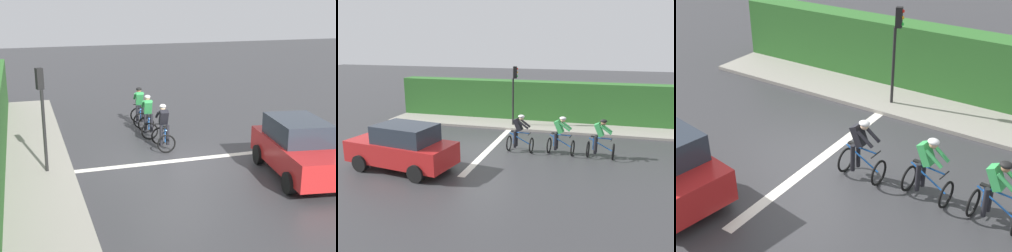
% 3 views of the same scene
% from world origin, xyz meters
% --- Properties ---
extents(ground_plane, '(80.00, 80.00, 0.00)m').
position_xyz_m(ground_plane, '(0.00, 0.00, 0.00)').
color(ground_plane, '#333335').
extents(sidewalk_kerb, '(2.80, 18.19, 0.12)m').
position_xyz_m(sidewalk_kerb, '(-4.71, 2.00, 0.06)').
color(sidewalk_kerb, gray).
rests_on(sidewalk_kerb, ground).
extents(stone_wall_low, '(0.44, 18.19, 0.68)m').
position_xyz_m(stone_wall_low, '(-5.61, 2.00, 0.34)').
color(stone_wall_low, gray).
rests_on(stone_wall_low, ground).
extents(hedge_wall, '(1.10, 18.19, 2.36)m').
position_xyz_m(hedge_wall, '(-5.91, 2.00, 1.18)').
color(hedge_wall, '#2D6628').
rests_on(hedge_wall, ground).
extents(road_marking_stop_line, '(7.00, 0.30, 0.01)m').
position_xyz_m(road_marking_stop_line, '(0.00, 0.32, 0.00)').
color(road_marking_stop_line, silver).
rests_on(road_marking_stop_line, ground).
extents(cyclist_lead, '(0.79, 1.15, 1.66)m').
position_xyz_m(cyclist_lead, '(0.08, 5.08, 0.80)').
color(cyclist_lead, black).
rests_on(cyclist_lead, ground).
extents(cyclist_second, '(0.81, 1.16, 1.66)m').
position_xyz_m(cyclist_second, '(0.01, 3.44, 0.80)').
color(cyclist_second, black).
rests_on(cyclist_second, ground).
extents(cyclist_mid, '(0.75, 1.12, 1.66)m').
position_xyz_m(cyclist_mid, '(0.11, 1.68, 0.80)').
color(cyclist_mid, black).
rests_on(cyclist_mid, ground).
extents(car_red, '(2.35, 4.31, 1.76)m').
position_xyz_m(car_red, '(3.32, -2.07, 0.87)').
color(car_red, '#B21E1E').
rests_on(car_red, ground).
extents(traffic_light_near_crossing, '(0.25, 0.31, 3.34)m').
position_xyz_m(traffic_light_near_crossing, '(-4.13, 0.40, 2.22)').
color(traffic_light_near_crossing, black).
rests_on(traffic_light_near_crossing, ground).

